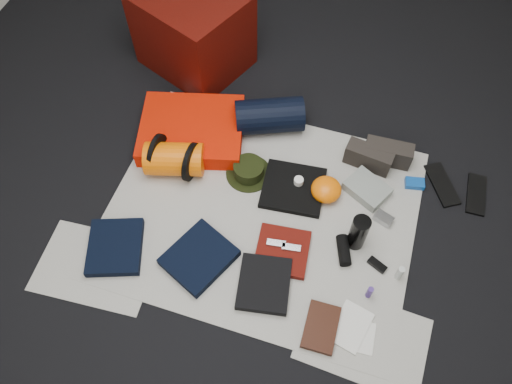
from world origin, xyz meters
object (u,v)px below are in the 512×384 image
(red_cabinet, at_px, (193,31))
(stuff_sack, at_px, (174,159))
(water_bottle, at_px, (358,233))
(navy_duffel, at_px, (269,116))
(sleeping_pad, at_px, (192,130))
(paperback_book, at_px, (321,327))
(compact_camera, at_px, (383,219))

(red_cabinet, relative_size, stuff_sack, 1.91)
(water_bottle, bearing_deg, navy_duffel, 137.23)
(red_cabinet, height_order, sleeping_pad, red_cabinet)
(water_bottle, distance_m, paperback_book, 0.50)
(sleeping_pad, distance_m, water_bottle, 1.12)
(sleeping_pad, height_order, navy_duffel, navy_duffel)
(water_bottle, relative_size, compact_camera, 2.31)
(sleeping_pad, xyz_separation_m, compact_camera, (1.16, -0.22, -0.03))
(paperback_book, bearing_deg, red_cabinet, 127.54)
(water_bottle, height_order, paperback_book, water_bottle)
(sleeping_pad, bearing_deg, red_cabinet, 108.79)
(compact_camera, distance_m, paperback_book, 0.68)
(red_cabinet, distance_m, compact_camera, 1.60)
(stuff_sack, bearing_deg, sleeping_pad, 89.71)
(sleeping_pad, bearing_deg, paperback_book, -41.68)
(sleeping_pad, height_order, stuff_sack, stuff_sack)
(red_cabinet, bearing_deg, compact_camera, -8.29)
(compact_camera, bearing_deg, sleeping_pad, -170.53)
(compact_camera, bearing_deg, navy_duffel, 171.19)
(red_cabinet, distance_m, paperback_book, 1.90)
(red_cabinet, bearing_deg, sleeping_pad, -48.82)
(stuff_sack, height_order, paperback_book, stuff_sack)
(sleeping_pad, relative_size, navy_duffel, 1.50)
(paperback_book, bearing_deg, stuff_sack, 145.87)
(paperback_book, bearing_deg, water_bottle, 81.41)
(paperback_book, bearing_deg, navy_duffel, 116.81)
(sleeping_pad, distance_m, compact_camera, 1.19)
(compact_camera, bearing_deg, stuff_sack, -158.60)
(red_cabinet, xyz_separation_m, navy_duffel, (0.61, -0.39, -0.14))
(navy_duffel, distance_m, paperback_book, 1.23)
(red_cabinet, bearing_deg, paperback_book, -28.62)
(sleeping_pad, xyz_separation_m, navy_duffel, (0.41, 0.20, 0.05))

